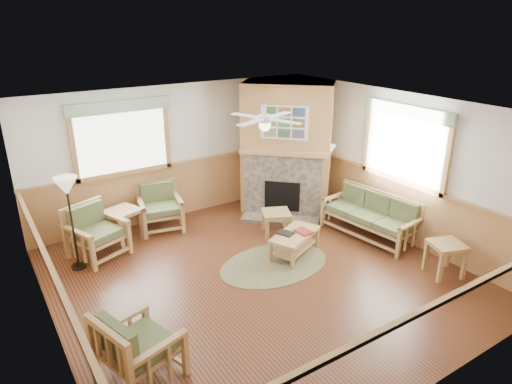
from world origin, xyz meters
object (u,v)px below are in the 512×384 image
armchair_back_left (97,232)px  floor_lamp_left (72,224)px  end_table_chairs (124,225)px  sofa (370,216)px  armchair_back_right (160,208)px  footstool (276,222)px  coffee_table (295,243)px  armchair_left (139,345)px  end_table_sofa (445,259)px  floor_lamp_right (326,180)px

armchair_back_left → floor_lamp_left: floor_lamp_left is taller
armchair_back_left → end_table_chairs: (0.57, 0.35, -0.15)m
sofa → armchair_back_right: bearing=-135.1°
armchair_back_left → footstool: armchair_back_left is taller
armchair_back_left → coffee_table: armchair_back_left is taller
armchair_left → armchair_back_left: bearing=-23.0°
armchair_back_left → end_table_sofa: size_ratio=1.61×
end_table_chairs → floor_lamp_left: 1.22m
sofa → end_table_chairs: size_ratio=2.91×
sofa → floor_lamp_right: bearing=172.7°
armchair_left → footstool: size_ratio=1.75×
armchair_back_right → coffee_table: armchair_back_right is taller
end_table_chairs → end_table_sofa: end_table_chairs is taller
armchair_left → footstool: (3.48, 2.22, -0.22)m
sofa → floor_lamp_left: size_ratio=1.12×
armchair_back_right → armchair_back_left: bearing=-149.4°
end_table_chairs → footstool: 2.85m
footstool → armchair_left: bearing=-147.5°
coffee_table → footstool: (0.21, 0.85, 0.02)m
armchair_back_right → floor_lamp_right: size_ratio=0.59×
sofa → footstool: 1.76m
armchair_left → end_table_sofa: (4.87, -0.49, -0.16)m
armchair_back_left → footstool: (3.10, -0.94, -0.23)m
sofa → armchair_left: bearing=-83.9°
floor_lamp_left → end_table_sofa: bearing=-35.2°
floor_lamp_right → end_table_sofa: bearing=-90.1°
coffee_table → armchair_left: bearing=178.3°
floor_lamp_right → end_table_chairs: bearing=164.7°
end_table_sofa → floor_lamp_left: bearing=144.8°
armchair_left → end_table_chairs: bearing=-31.2°
coffee_table → footstool: 0.88m
armchair_back_left → floor_lamp_right: 4.57m
armchair_back_left → coffee_table: (2.89, -1.80, -0.25)m
armchair_back_right → end_table_chairs: (-0.77, -0.11, -0.13)m
coffee_table → footstool: footstool is taller
coffee_table → end_table_chairs: size_ratio=1.63×
end_table_chairs → footstool: size_ratio=1.21×
coffee_table → floor_lamp_right: 2.01m
armchair_left → sofa: bearing=-92.7°
sofa → footstool: sofa is taller
armchair_back_right → floor_lamp_right: 3.39m
armchair_back_left → floor_lamp_left: bearing=-174.8°
armchair_back_left → end_table_sofa: 5.79m
armchair_back_left → armchair_back_right: armchair_back_left is taller
end_table_chairs → floor_lamp_right: (3.93, -1.07, 0.44)m
end_table_chairs → end_table_sofa: size_ratio=1.09×
armchair_back_left → floor_lamp_right: (4.50, -0.72, 0.30)m
sofa → end_table_sofa: bearing=-7.5°
armchair_back_right → floor_lamp_left: floor_lamp_left is taller
armchair_back_left → floor_lamp_left: 0.57m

